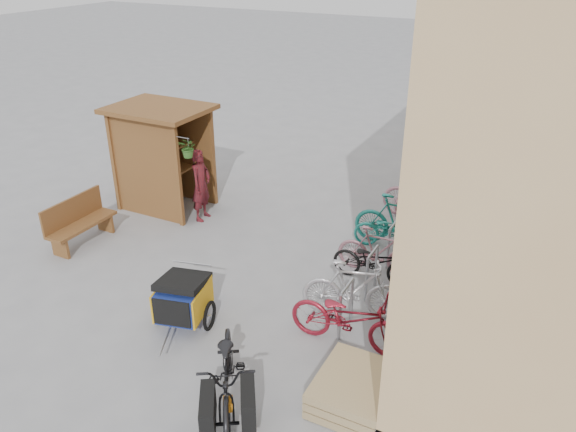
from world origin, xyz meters
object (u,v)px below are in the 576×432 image
at_px(pallet_stack, 355,390).
at_px(bike_4, 392,230).
at_px(bike_7, 423,198).
at_px(bike_2, 374,262).
at_px(child_trailer, 183,297).
at_px(cargo_bike, 228,376).
at_px(bike_6, 425,211).
at_px(bench, 79,221).
at_px(person_kiosk, 201,185).
at_px(kiosk, 159,143).
at_px(shopping_carts, 474,168).
at_px(bike_0, 350,318).
at_px(bike_1, 354,289).
at_px(bike_5, 400,222).
at_px(bike_3, 378,251).

relative_size(pallet_stack, bike_4, 0.79).
bearing_deg(bike_7, bike_2, 179.04).
height_order(child_trailer, cargo_bike, cargo_bike).
distance_m(cargo_bike, bike_6, 6.48).
relative_size(pallet_stack, cargo_bike, 0.58).
bearing_deg(bench, person_kiosk, 52.84).
bearing_deg(bike_4, bike_2, 172.43).
bearing_deg(kiosk, child_trailer, -47.81).
bearing_deg(shopping_carts, bike_0, -94.18).
relative_size(bike_2, bike_7, 0.86).
distance_m(cargo_bike, bike_1, 2.78).
bearing_deg(kiosk, bike_2, -8.97).
bearing_deg(bike_7, kiosk, 111.18).
bearing_deg(bike_1, bike_5, -15.78).
bearing_deg(kiosk, pallet_stack, -31.66).
xyz_separation_m(cargo_bike, bike_4, (0.58, 5.20, -0.12)).
bearing_deg(bike_2, bike_7, -3.15).
bearing_deg(person_kiosk, bike_4, -87.34).
xyz_separation_m(pallet_stack, bike_7, (-0.68, 5.89, 0.34)).
relative_size(shopping_carts, person_kiosk, 1.35).
bearing_deg(bike_0, bike_7, -0.16).
bearing_deg(kiosk, shopping_carts, 34.26).
bearing_deg(bike_7, bike_6, -153.61).
height_order(shopping_carts, bike_3, shopping_carts).
height_order(bike_4, bike_6, bike_6).
distance_m(person_kiosk, bike_4, 4.26).
bearing_deg(bike_7, bike_3, 178.19).
bearing_deg(bike_4, bike_6, -28.48).
xyz_separation_m(cargo_bike, bike_3, (0.65, 4.14, -0.06)).
relative_size(pallet_stack, bike_1, 0.70).
relative_size(person_kiosk, bike_2, 1.05).
bearing_deg(bike_3, bike_1, -179.81).
distance_m(bike_2, bike_4, 1.35).
relative_size(bike_5, bike_6, 1.21).
distance_m(bike_4, bike_6, 1.26).
relative_size(kiosk, shopping_carts, 1.12).
bearing_deg(bike_1, cargo_bike, 148.23).
height_order(bike_1, bike_6, bike_1).
distance_m(cargo_bike, person_kiosk, 5.84).
xyz_separation_m(cargo_bike, bike_1, (0.72, 2.69, -0.01)).
xyz_separation_m(kiosk, cargo_bike, (4.81, -4.71, -1.03)).
xyz_separation_m(bench, bike_4, (5.79, 2.71, -0.10)).
height_order(shopping_carts, bike_7, bike_7).
xyz_separation_m(bike_0, bike_7, (-0.16, 4.80, 0.05)).
height_order(kiosk, bike_4, kiosk).
distance_m(bike_0, bike_3, 2.23).
xyz_separation_m(bike_2, bike_5, (0.01, 1.49, 0.15)).
distance_m(kiosk, bike_4, 5.53).
height_order(person_kiosk, bike_2, person_kiosk).
height_order(bike_2, bike_4, bike_2).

